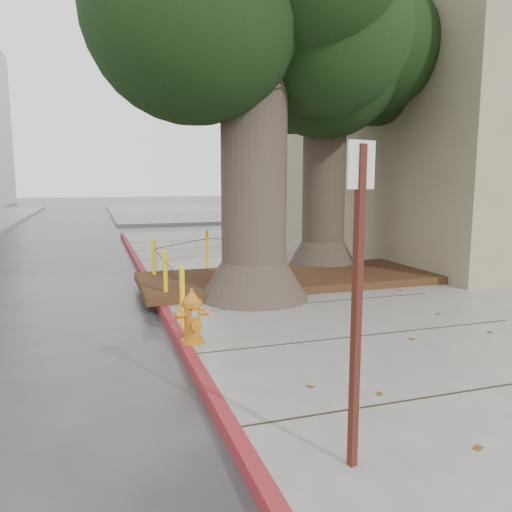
{
  "coord_description": "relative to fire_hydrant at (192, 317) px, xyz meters",
  "views": [
    {
      "loc": [
        -3.09,
        -6.0,
        2.32
      ],
      "look_at": [
        -0.59,
        1.69,
        1.1
      ],
      "focal_mm": 35.0,
      "sensor_mm": 36.0,
      "label": 1
    }
  ],
  "objects": [
    {
      "name": "ground",
      "position": [
        1.9,
        -0.44,
        -0.51
      ],
      "size": [
        140.0,
        140.0,
        0.0
      ],
      "primitive_type": "plane",
      "color": "#28282B",
      "rests_on": "ground"
    },
    {
      "name": "sidewalk_far",
      "position": [
        7.9,
        29.56,
        -0.44
      ],
      "size": [
        16.0,
        20.0,
        0.15
      ],
      "primitive_type": "cube",
      "color": "slate",
      "rests_on": "ground"
    },
    {
      "name": "curb_red",
      "position": [
        -0.1,
        2.06,
        -0.44
      ],
      "size": [
        0.14,
        26.0,
        0.16
      ],
      "primitive_type": "cube",
      "color": "maroon",
      "rests_on": "ground"
    },
    {
      "name": "planter_bed",
      "position": [
        2.8,
        3.46,
        -0.28
      ],
      "size": [
        6.4,
        2.6,
        0.16
      ],
      "primitive_type": "cube",
      "color": "black",
      "rests_on": "sidewalk_main"
    },
    {
      "name": "building_corner",
      "position": [
        11.9,
        8.06,
        4.49
      ],
      "size": [
        12.0,
        13.0,
        10.0
      ],
      "primitive_type": "cube",
      "color": "gray",
      "rests_on": "ground"
    },
    {
      "name": "building_side_white",
      "position": [
        17.9,
        25.56,
        3.99
      ],
      "size": [
        10.0,
        10.0,
        9.0
      ],
      "primitive_type": "cube",
      "color": "silver",
      "rests_on": "ground"
    },
    {
      "name": "building_side_grey",
      "position": [
        23.9,
        31.56,
        5.49
      ],
      "size": [
        12.0,
        14.0,
        12.0
      ],
      "primitive_type": "cube",
      "color": "slate",
      "rests_on": "ground"
    },
    {
      "name": "tree_near",
      "position": [
        1.93,
        2.38,
        4.87
      ],
      "size": [
        4.5,
        3.8,
        7.68
      ],
      "color": "#4C3F33",
      "rests_on": "sidewalk_main"
    },
    {
      "name": "tree_far",
      "position": [
        4.54,
        4.89,
        4.5
      ],
      "size": [
        4.5,
        3.8,
        7.17
      ],
      "color": "#4C3F33",
      "rests_on": "sidewalk_main"
    },
    {
      "name": "bollard_ring",
      "position": [
        1.03,
        3.94,
        0.15
      ],
      "size": [
        3.79,
        5.39,
        0.95
      ],
      "color": "yellow",
      "rests_on": "sidewalk_main"
    },
    {
      "name": "fire_hydrant",
      "position": [
        0.0,
        0.0,
        0.0
      ],
      "size": [
        0.4,
        0.36,
        0.75
      ],
      "rotation": [
        0.0,
        0.0,
        0.12
      ],
      "color": "#C56F14",
      "rests_on": "sidewalk_main"
    },
    {
      "name": "signpost",
      "position": [
        0.61,
        -3.28,
        1.02
      ],
      "size": [
        0.24,
        0.07,
        2.45
      ],
      "rotation": [
        0.0,
        0.0,
        0.22
      ],
      "color": "#471911",
      "rests_on": "sidewalk_main"
    },
    {
      "name": "car_silver",
      "position": [
        7.2,
        17.17,
        0.17
      ],
      "size": [
        4.11,
        1.83,
        1.37
      ],
      "primitive_type": "imported",
      "rotation": [
        0.0,
        0.0,
        1.62
      ],
      "color": "#9E9EA3",
      "rests_on": "ground"
    },
    {
      "name": "car_red",
      "position": [
        11.65,
        18.03,
        0.17
      ],
      "size": [
        4.29,
        1.9,
        1.37
      ],
      "primitive_type": "imported",
      "rotation": [
        0.0,
        0.0,
        1.68
      ],
      "color": "maroon",
      "rests_on": "ground"
    }
  ]
}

